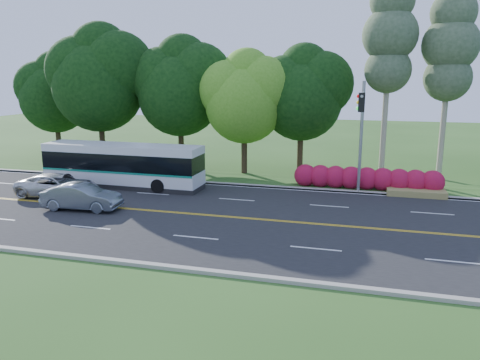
% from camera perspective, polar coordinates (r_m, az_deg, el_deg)
% --- Properties ---
extents(ground, '(120.00, 120.00, 0.00)m').
position_cam_1_polar(ground, '(24.75, -1.49, -4.53)').
color(ground, '#294E1A').
rests_on(ground, ground).
extents(road, '(60.00, 14.00, 0.02)m').
position_cam_1_polar(road, '(24.75, -1.49, -4.51)').
color(road, black).
rests_on(road, ground).
extents(curb_north, '(60.00, 0.30, 0.15)m').
position_cam_1_polar(curb_north, '(31.41, 2.26, -0.71)').
color(curb_north, '#9B978C').
rests_on(curb_north, ground).
extents(curb_south, '(60.00, 0.30, 0.15)m').
position_cam_1_polar(curb_south, '(18.41, -8.01, -10.56)').
color(curb_south, '#9B978C').
rests_on(curb_south, ground).
extents(grass_verge, '(60.00, 4.00, 0.10)m').
position_cam_1_polar(grass_verge, '(33.18, 2.98, -0.05)').
color(grass_verge, '#294E1A').
rests_on(grass_verge, ground).
extents(lane_markings, '(57.60, 13.82, 0.00)m').
position_cam_1_polar(lane_markings, '(24.77, -1.70, -4.47)').
color(lane_markings, gold).
rests_on(lane_markings, road).
extents(tree_row, '(44.70, 9.10, 13.84)m').
position_cam_1_polar(tree_row, '(36.80, -3.86, 11.66)').
color(tree_row, black).
rests_on(tree_row, ground).
extents(bougainvillea_hedge, '(9.50, 2.25, 1.50)m').
position_cam_1_polar(bougainvillea_hedge, '(31.50, 15.53, 0.07)').
color(bougainvillea_hedge, '#9F0D42').
rests_on(bougainvillea_hedge, ground).
extents(traffic_signal, '(0.42, 6.10, 7.00)m').
position_cam_1_polar(traffic_signal, '(28.18, 14.58, 6.85)').
color(traffic_signal, gray).
rests_on(traffic_signal, ground).
extents(transit_bus, '(10.90, 2.52, 2.84)m').
position_cam_1_polar(transit_bus, '(32.19, -14.11, 1.70)').
color(transit_bus, silver).
rests_on(transit_bus, road).
extents(sedan, '(4.46, 1.88, 1.43)m').
position_cam_1_polar(sedan, '(27.36, -18.75, -1.95)').
color(sedan, slate).
rests_on(sedan, road).
extents(suv, '(5.09, 2.44, 1.40)m').
position_cam_1_polar(suv, '(30.73, -21.33, -0.64)').
color(suv, silver).
rests_on(suv, road).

